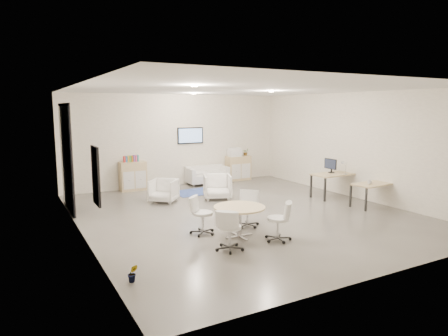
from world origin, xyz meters
TOP-DOWN VIEW (x-y plane):
  - room_shell at (0.00, 0.00)m, footprint 9.60×10.60m
  - glass_door at (-3.95, 2.51)m, footprint 0.09×1.90m
  - artwork at (-3.97, -1.60)m, footprint 0.05×0.54m
  - wall_tv at (0.50, 4.46)m, footprint 0.98×0.06m
  - ceiling_spots at (-0.20, 0.83)m, footprint 3.14×4.14m
  - sideboard_left at (-1.69, 4.25)m, footprint 0.86×0.44m
  - sideboard_right at (2.38, 4.25)m, footprint 0.92×0.45m
  - books at (-1.74, 4.26)m, footprint 0.49×0.14m
  - printer at (2.22, 4.25)m, footprint 0.52×0.45m
  - loveseat at (0.99, 4.12)m, footprint 1.51×0.79m
  - blue_rug at (0.11, 2.98)m, footprint 1.67×1.16m
  - armchair_left at (-1.38, 2.16)m, footprint 0.99×0.98m
  - armchair_right at (0.19, 1.80)m, footprint 1.02×0.99m
  - desk_rear at (3.46, 0.27)m, footprint 1.44×0.75m
  - desk_front at (3.57, -1.14)m, footprint 1.33×0.76m
  - monitor at (3.42, 0.42)m, footprint 0.20×0.50m
  - round_table at (-1.08, -1.65)m, footprint 1.09×1.09m
  - meeting_chairs at (-1.08, -1.65)m, footprint 2.00×2.00m
  - plant_cabinet at (2.72, 4.28)m, footprint 0.33×0.34m
  - plant_floor at (-3.70, -2.77)m, footprint 0.23×0.32m
  - cup at (3.35, -1.18)m, footprint 0.13×0.10m

SIDE VIEW (x-z plane):
  - blue_rug at x=0.11m, z-range 0.00..0.01m
  - plant_floor at x=-3.70m, z-range 0.00..0.13m
  - loveseat at x=0.99m, z-range 0.02..0.58m
  - armchair_left at x=-1.38m, z-range 0.00..0.74m
  - meeting_chairs at x=-1.08m, z-range 0.00..0.82m
  - armchair_right at x=0.19m, z-range 0.00..0.82m
  - sideboard_right at x=2.38m, z-range 0.00..0.92m
  - sideboard_left at x=-1.69m, z-range 0.00..0.96m
  - round_table at x=-1.08m, z-range 0.25..0.91m
  - desk_front at x=3.57m, z-range 0.26..0.93m
  - desk_rear at x=3.46m, z-range 0.30..1.04m
  - cup at x=3.35m, z-range 0.66..0.78m
  - monitor at x=3.42m, z-range 0.76..1.20m
  - plant_cabinet at x=2.72m, z-range 0.92..1.13m
  - books at x=-1.74m, z-range 0.96..1.18m
  - printer at x=2.22m, z-range 0.91..1.24m
  - glass_door at x=-3.95m, z-range 0.08..2.93m
  - artwork at x=-3.97m, z-range 1.03..2.07m
  - room_shell at x=0.00m, z-range -0.80..4.00m
  - wall_tv at x=0.50m, z-range 1.46..2.04m
  - ceiling_spots at x=-0.20m, z-range 3.17..3.20m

